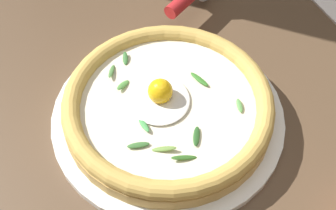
# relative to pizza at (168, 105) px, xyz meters

# --- Properties ---
(ground_plane) EXTENTS (2.40, 2.40, 0.03)m
(ground_plane) POSITION_rel_pizza_xyz_m (0.03, -0.02, -0.05)
(ground_plane) COLOR brown
(ground_plane) RESTS_ON ground
(pizza_plate) EXTENTS (0.31, 0.31, 0.01)m
(pizza_plate) POSITION_rel_pizza_xyz_m (0.00, 0.00, -0.03)
(pizza_plate) COLOR white
(pizza_plate) RESTS_ON ground
(pizza) EXTENTS (0.28, 0.28, 0.06)m
(pizza) POSITION_rel_pizza_xyz_m (0.00, 0.00, 0.00)
(pizza) COLOR tan
(pizza) RESTS_ON pizza_plate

